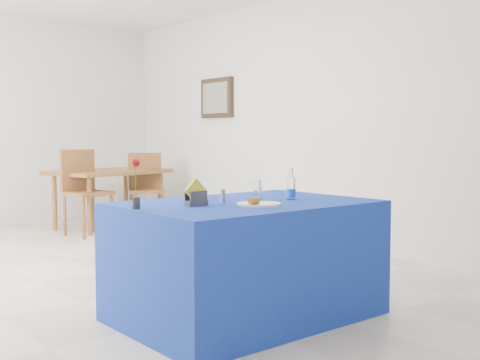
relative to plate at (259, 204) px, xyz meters
name	(u,v)px	position (x,y,z in m)	size (l,w,h in m)	color
floor	(104,273)	(-0.06, 1.98, -0.77)	(7.00, 7.00, 0.00)	beige
room_shell	(100,70)	(-0.06, 1.98, 0.98)	(7.00, 7.00, 7.00)	silver
picture_frame	(217,98)	(2.41, 3.58, 0.93)	(0.06, 0.64, 0.52)	black
picture_art	(215,98)	(2.39, 3.58, 0.93)	(0.02, 0.52, 0.40)	#998C66
plate	(259,204)	(0.00, 0.00, 0.00)	(0.28, 0.28, 0.01)	silver
drinking_glass	(257,190)	(0.21, 0.25, 0.06)	(0.06, 0.06, 0.13)	white
salt_shaker	(197,197)	(-0.24, 0.31, 0.04)	(0.03, 0.03, 0.09)	gray
pepper_shaker	(223,196)	(-0.06, 0.27, 0.04)	(0.03, 0.03, 0.09)	slate
blue_table	(246,260)	(0.07, 0.21, -0.39)	(1.60, 1.10, 0.76)	navy
water_bottle	(291,189)	(0.42, 0.14, 0.06)	(0.07, 0.07, 0.21)	white
napkin_holder	(196,198)	(-0.30, 0.24, 0.04)	(0.16, 0.08, 0.17)	#3A3A3F
rose_vase	(136,184)	(-0.67, 0.32, 0.14)	(0.05, 0.05, 0.30)	#26262B
oak_table	(109,176)	(1.26, 4.42, -0.09)	(1.63, 1.24, 0.76)	brown
chair_bg_left	(83,186)	(0.72, 4.04, -0.17)	(0.53, 0.53, 1.03)	brown
chair_bg_right	(146,184)	(1.64, 4.13, -0.20)	(0.58, 0.58, 0.98)	brown
banana_pieces	(254,200)	(-0.05, -0.01, 0.03)	(0.08, 0.05, 0.04)	gold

